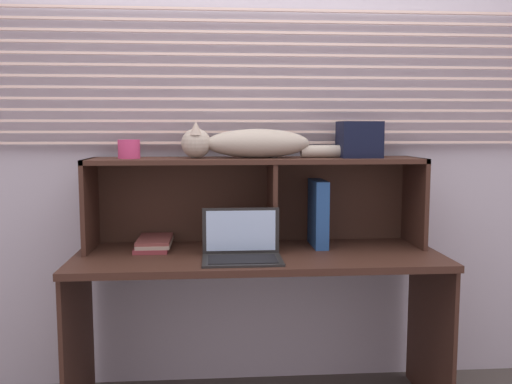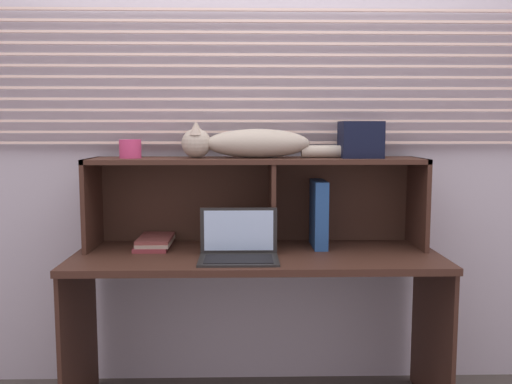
# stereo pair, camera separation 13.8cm
# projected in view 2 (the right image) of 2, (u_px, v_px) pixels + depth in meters

# --- Properties ---
(back_panel_with_blinds) EXTENTS (4.40, 0.08, 2.50)m
(back_panel_with_blinds) POSITION_uv_depth(u_px,v_px,m) (255.00, 132.00, 2.72)
(back_panel_with_blinds) COLOR #B9B6C6
(back_panel_with_blinds) RESTS_ON ground
(desk) EXTENTS (1.61, 0.60, 0.72)m
(desk) POSITION_uv_depth(u_px,v_px,m) (257.00, 282.00, 2.46)
(desk) COLOR #3D231B
(desk) RESTS_ON ground
(hutch_shelf_unit) EXTENTS (1.53, 0.31, 0.41)m
(hutch_shelf_unit) POSITION_uv_depth(u_px,v_px,m) (257.00, 183.00, 2.58)
(hutch_shelf_unit) COLOR #3D231B
(hutch_shelf_unit) RESTS_ON desk
(cat) EXTENTS (0.80, 0.17, 0.17)m
(cat) POSITION_uv_depth(u_px,v_px,m) (249.00, 143.00, 2.52)
(cat) COLOR #B0A897
(cat) RESTS_ON hutch_shelf_unit
(laptop) EXTENTS (0.33, 0.22, 0.21)m
(laptop) POSITION_uv_depth(u_px,v_px,m) (239.00, 249.00, 2.33)
(laptop) COLOR black
(laptop) RESTS_ON desk
(binder_upright) EXTENTS (0.06, 0.23, 0.31)m
(binder_upright) POSITION_uv_depth(u_px,v_px,m) (319.00, 214.00, 2.57)
(binder_upright) COLOR #224A8A
(binder_upright) RESTS_ON desk
(book_stack) EXTENTS (0.16, 0.27, 0.05)m
(book_stack) POSITION_uv_depth(u_px,v_px,m) (155.00, 242.00, 2.56)
(book_stack) COLOR maroon
(book_stack) RESTS_ON desk
(small_basket) EXTENTS (0.10, 0.10, 0.08)m
(small_basket) POSITION_uv_depth(u_px,v_px,m) (130.00, 149.00, 2.51)
(small_basket) COLOR #CA3E73
(small_basket) RESTS_ON hutch_shelf_unit
(storage_box) EXTENTS (0.19, 0.17, 0.17)m
(storage_box) POSITION_uv_depth(u_px,v_px,m) (360.00, 140.00, 2.53)
(storage_box) COLOR black
(storage_box) RESTS_ON hutch_shelf_unit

